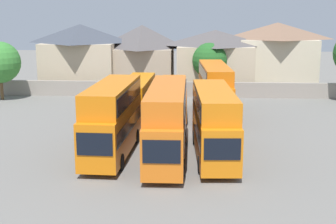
{
  "coord_description": "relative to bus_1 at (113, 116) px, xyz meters",
  "views": [
    {
      "loc": [
        2.13,
        -31.58,
        10.1
      ],
      "look_at": [
        0.0,
        3.0,
        2.57
      ],
      "focal_mm": 50.23,
      "sensor_mm": 36.0,
      "label": 1
    }
  ],
  "objects": [
    {
      "name": "ground",
      "position": [
        3.73,
        17.77,
        -2.86
      ],
      "size": [
        140.0,
        140.0,
        0.0
      ],
      "primitive_type": "plane",
      "color": "slate"
    },
    {
      "name": "tree_behind_wall",
      "position": [
        -16.53,
        20.21,
        1.44
      ],
      "size": [
        4.73,
        4.73,
        6.67
      ],
      "color": "brown",
      "rests_on": "ground"
    },
    {
      "name": "tree_left_of_lot",
      "position": [
        7.4,
        25.71,
        1.24
      ],
      "size": [
        4.28,
        4.28,
        6.26
      ],
      "color": "brown",
      "rests_on": "ground"
    },
    {
      "name": "bus_5",
      "position": [
        3.61,
        13.21,
        -0.98
      ],
      "size": [
        2.82,
        10.6,
        3.28
      ],
      "rotation": [
        0.0,
        0.0,
        -1.53
      ],
      "color": "orange",
      "rests_on": "ground"
    },
    {
      "name": "bus_4",
      "position": [
        0.1,
        12.84,
        -0.84
      ],
      "size": [
        2.64,
        10.65,
        3.55
      ],
      "rotation": [
        0.0,
        0.0,
        -1.59
      ],
      "color": "orange",
      "rests_on": "ground"
    },
    {
      "name": "bus_2",
      "position": [
        3.85,
        -0.31,
        -0.05
      ],
      "size": [
        2.67,
        11.97,
        4.99
      ],
      "rotation": [
        0.0,
        0.0,
        -1.56
      ],
      "color": "orange",
      "rests_on": "ground"
    },
    {
      "name": "house_terrace_right",
      "position": [
        8.16,
        29.14,
        1.04
      ],
      "size": [
        10.06,
        7.66,
        7.64
      ],
      "color": "#C6B293",
      "rests_on": "ground"
    },
    {
      "name": "house_terrace_left",
      "position": [
        -9.4,
        29.43,
        1.39
      ],
      "size": [
        9.86,
        8.22,
        8.34
      ],
      "color": "#C6B293",
      "rests_on": "ground"
    },
    {
      "name": "bus_3",
      "position": [
        7.1,
        -0.08,
        -0.17
      ],
      "size": [
        3.07,
        10.59,
        4.76
      ],
      "rotation": [
        0.0,
        0.0,
        -1.51
      ],
      "color": "orange",
      "rests_on": "ground"
    },
    {
      "name": "bus_1",
      "position": [
        0.0,
        0.0,
        0.0
      ],
      "size": [
        2.84,
        10.37,
        5.09
      ],
      "rotation": [
        0.0,
        0.0,
        -1.6
      ],
      "color": "orange",
      "rests_on": "ground"
    },
    {
      "name": "house_terrace_far_right",
      "position": [
        16.27,
        30.76,
        1.5
      ],
      "size": [
        10.42,
        6.42,
        8.55
      ],
      "color": "beige",
      "rests_on": "ground"
    },
    {
      "name": "bus_6",
      "position": [
        7.61,
        13.11,
        -0.07
      ],
      "size": [
        3.09,
        11.17,
        4.95
      ],
      "rotation": [
        0.0,
        0.0,
        -1.51
      ],
      "color": "orange",
      "rests_on": "ground"
    },
    {
      "name": "house_terrace_centre",
      "position": [
        -1.38,
        30.29,
        1.34
      ],
      "size": [
        8.44,
        8.09,
        8.22
      ],
      "color": "tan",
      "rests_on": "ground"
    },
    {
      "name": "depot_boundary_wall",
      "position": [
        3.73,
        23.21,
        -1.96
      ],
      "size": [
        56.0,
        0.5,
        1.8
      ],
      "primitive_type": "cube",
      "color": "gray",
      "rests_on": "ground"
    }
  ]
}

